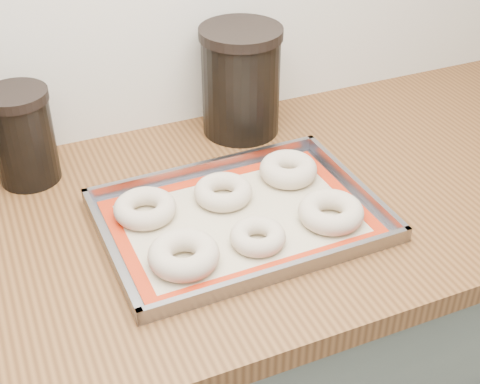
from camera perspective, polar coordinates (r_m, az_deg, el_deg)
name	(u,v)px	position (r m, az deg, el deg)	size (l,w,h in m)	color
countertop	(127,241)	(1.14, -9.63, -4.11)	(3.06, 0.68, 0.04)	brown
baking_tray	(240,218)	(1.13, 0.00, -2.21)	(0.46, 0.34, 0.03)	gray
baking_mat	(240,219)	(1.13, 0.00, -2.29)	(0.42, 0.30, 0.00)	#C6B793
bagel_front_left	(184,255)	(1.03, -4.82, -5.35)	(0.11, 0.11, 0.04)	beige
bagel_front_mid	(258,237)	(1.07, 1.53, -3.82)	(0.09, 0.09, 0.03)	beige
bagel_front_right	(331,212)	(1.13, 7.77, -1.70)	(0.11, 0.11, 0.04)	beige
bagel_back_left	(145,208)	(1.14, -8.11, -1.39)	(0.11, 0.11, 0.03)	beige
bagel_back_mid	(223,192)	(1.17, -1.45, 0.01)	(0.10, 0.10, 0.03)	beige
bagel_back_right	(288,169)	(1.23, 4.14, 1.94)	(0.11, 0.11, 0.04)	beige
canister_mid	(23,136)	(1.26, -18.03, 4.56)	(0.12, 0.12, 0.18)	black
canister_right	(241,81)	(1.35, 0.07, 9.48)	(0.16, 0.16, 0.22)	black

